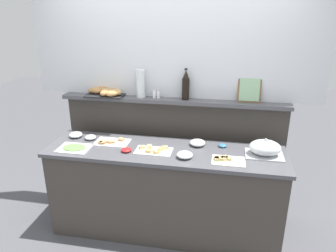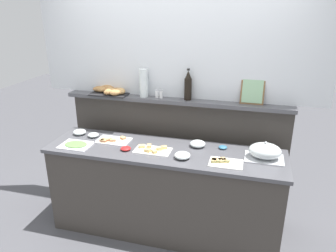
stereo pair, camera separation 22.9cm
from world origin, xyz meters
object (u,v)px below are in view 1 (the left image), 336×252
pepper_shaker (158,94)px  framed_picture (249,90)px  sandwich_platter_front (154,150)px  sandwich_platter_side (226,160)px  water_carafe (141,84)px  condiment_bowl_dark (223,145)px  glass_bowl_extra (198,143)px  condiment_bowl_cream (126,150)px  wine_bottle_dark (186,86)px  cold_cuts_platter (74,148)px  bread_basket (105,92)px  glass_bowl_large (185,155)px  salt_shaker (154,94)px  glass_bowl_medium (91,137)px  glass_bowl_small (76,135)px  sandwich_platter_rear (111,142)px  serving_cloche (265,148)px

pepper_shaker → framed_picture: size_ratio=0.35×
sandwich_platter_front → pepper_shaker: pepper_shaker is taller
sandwich_platter_side → water_carafe: bearing=149.4°
condiment_bowl_dark → pepper_shaker: (-0.68, 0.23, 0.42)m
condiment_bowl_dark → water_carafe: bearing=165.0°
glass_bowl_extra → condiment_bowl_cream: bearing=-157.9°
condiment_bowl_dark → wine_bottle_dark: size_ratio=0.26×
sandwich_platter_side → condiment_bowl_cream: sandwich_platter_side is taller
sandwich_platter_side → framed_picture: 0.78m
cold_cuts_platter → bread_basket: bread_basket is taller
sandwich_platter_side → cold_cuts_platter: (-1.43, -0.00, -0.00)m
cold_cuts_platter → wine_bottle_dark: wine_bottle_dark is taller
sandwich_platter_front → glass_bowl_large: size_ratio=2.37×
glass_bowl_extra → salt_shaker: salt_shaker is taller
water_carafe → framed_picture: bearing=2.0°
glass_bowl_medium → glass_bowl_small: size_ratio=0.84×
glass_bowl_small → condiment_bowl_dark: 1.51m
sandwich_platter_side → condiment_bowl_dark: (-0.04, 0.30, 0.00)m
sandwich_platter_side → condiment_bowl_dark: size_ratio=3.54×
glass_bowl_extra → framed_picture: 0.73m
condiment_bowl_dark → pepper_shaker: 0.83m
glass_bowl_large → cold_cuts_platter: bearing=-179.7°
glass_bowl_large → bread_basket: 1.14m
sandwich_platter_rear → framed_picture: (1.32, 0.38, 0.50)m
condiment_bowl_dark → bread_basket: bearing=169.6°
sandwich_platter_front → wine_bottle_dark: bearing=63.5°
serving_cloche → glass_bowl_medium: serving_cloche is taller
glass_bowl_medium → sandwich_platter_front: bearing=-12.9°
water_carafe → cold_cuts_platter: bearing=-134.3°
condiment_bowl_cream → pepper_shaker: size_ratio=1.13×
cold_cuts_platter → glass_bowl_medium: bearing=75.9°
condiment_bowl_dark → framed_picture: 0.61m
pepper_shaker → glass_bowl_small: bearing=-161.9°
sandwich_platter_side → pepper_shaker: 0.99m
bread_basket → condiment_bowl_cream: bearing=-53.8°
sandwich_platter_rear → glass_bowl_small: (-0.41, 0.08, 0.01)m
wine_bottle_dark → framed_picture: size_ratio=1.28×
sandwich_platter_rear → wine_bottle_dark: 0.93m
condiment_bowl_cream → salt_shaker: (0.16, 0.51, 0.41)m
sandwich_platter_side → pepper_shaker: (-0.72, 0.54, 0.42)m
sandwich_platter_rear → glass_bowl_large: size_ratio=2.33×
sandwich_platter_rear → water_carafe: bearing=56.9°
glass_bowl_large → sandwich_platter_front: bearing=165.5°
glass_bowl_medium → glass_bowl_extra: bearing=2.5°
sandwich_platter_front → framed_picture: framed_picture is taller
water_carafe → glass_bowl_large: bearing=-44.8°
serving_cloche → framed_picture: size_ratio=1.38×
condiment_bowl_cream → glass_bowl_large: bearing=-2.7°
condiment_bowl_cream → wine_bottle_dark: wine_bottle_dark is taller
serving_cloche → sandwich_platter_rear: bearing=179.6°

